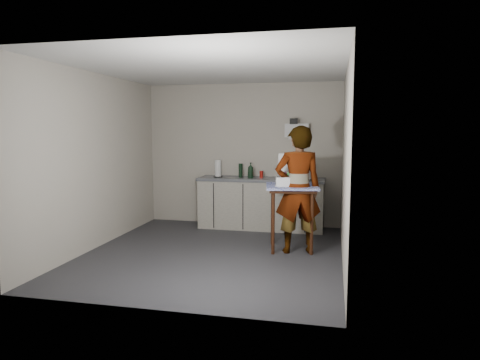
% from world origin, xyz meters
% --- Properties ---
extents(ground, '(4.00, 4.00, 0.00)m').
position_xyz_m(ground, '(0.00, 0.00, 0.00)').
color(ground, '#2D2C32').
rests_on(ground, ground).
extents(wall_back, '(3.60, 0.02, 2.60)m').
position_xyz_m(wall_back, '(0.00, 1.99, 1.30)').
color(wall_back, beige).
rests_on(wall_back, ground).
extents(wall_right, '(0.02, 4.00, 2.60)m').
position_xyz_m(wall_right, '(1.79, 0.00, 1.30)').
color(wall_right, beige).
rests_on(wall_right, ground).
extents(wall_left, '(0.02, 4.00, 2.60)m').
position_xyz_m(wall_left, '(-1.79, 0.00, 1.30)').
color(wall_left, beige).
rests_on(wall_left, ground).
extents(ceiling, '(3.60, 4.00, 0.01)m').
position_xyz_m(ceiling, '(0.00, 0.00, 2.60)').
color(ceiling, white).
rests_on(ceiling, wall_back).
extents(kitchen_counter, '(2.24, 0.62, 0.91)m').
position_xyz_m(kitchen_counter, '(0.40, 1.70, 0.43)').
color(kitchen_counter, black).
rests_on(kitchen_counter, ground).
extents(wall_shelf, '(0.42, 0.18, 0.37)m').
position_xyz_m(wall_shelf, '(1.00, 1.92, 1.75)').
color(wall_shelf, white).
rests_on(wall_shelf, ground).
extents(side_table, '(0.85, 0.85, 0.96)m').
position_xyz_m(side_table, '(1.06, 0.45, 0.83)').
color(side_table, '#39190C').
rests_on(side_table, ground).
extents(standing_man, '(0.76, 0.60, 1.82)m').
position_xyz_m(standing_man, '(1.17, 0.31, 0.91)').
color(standing_man, '#B2A593').
rests_on(standing_man, ground).
extents(soap_bottle, '(0.15, 0.15, 0.28)m').
position_xyz_m(soap_bottle, '(0.22, 1.62, 1.05)').
color(soap_bottle, black).
rests_on(soap_bottle, kitchen_counter).
extents(soda_can, '(0.06, 0.06, 0.12)m').
position_xyz_m(soda_can, '(0.39, 1.75, 0.97)').
color(soda_can, red).
rests_on(soda_can, kitchen_counter).
extents(dark_bottle, '(0.07, 0.07, 0.25)m').
position_xyz_m(dark_bottle, '(0.02, 1.74, 1.03)').
color(dark_bottle, black).
rests_on(dark_bottle, kitchen_counter).
extents(paper_towel, '(0.17, 0.17, 0.31)m').
position_xyz_m(paper_towel, '(-0.39, 1.66, 1.06)').
color(paper_towel, black).
rests_on(paper_towel, kitchen_counter).
extents(dish_rack, '(0.44, 0.33, 0.31)m').
position_xyz_m(dish_rack, '(1.05, 1.65, 0.98)').
color(dish_rack, white).
rests_on(dish_rack, kitchen_counter).
extents(bakery_box, '(0.33, 0.34, 0.45)m').
position_xyz_m(bakery_box, '(1.01, 0.43, 1.06)').
color(bakery_box, white).
rests_on(bakery_box, side_table).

